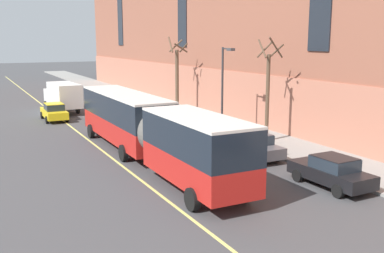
# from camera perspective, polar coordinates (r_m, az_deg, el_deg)

# --- Properties ---
(ground_plane) EXTENTS (260.00, 260.00, 0.00)m
(ground_plane) POSITION_cam_1_polar(r_m,az_deg,el_deg) (26.20, -2.86, -4.74)
(ground_plane) COLOR #424244
(sidewalk) EXTENTS (4.57, 160.00, 0.15)m
(sidewalk) POSITION_cam_1_polar(r_m,az_deg,el_deg) (32.95, 8.76, -1.47)
(sidewalk) COLOR gray
(sidewalk) RESTS_ON ground
(city_bus) EXTENTS (2.94, 19.62, 3.65)m
(city_bus) POSITION_cam_1_polar(r_m,az_deg,el_deg) (26.33, -5.66, 0.03)
(city_bus) COLOR red
(city_bus) RESTS_ON ground
(parked_car_darkgray_0) EXTENTS (1.97, 4.38, 1.56)m
(parked_car_darkgray_0) POSITION_cam_1_polar(r_m,az_deg,el_deg) (45.86, -7.14, 2.94)
(parked_car_darkgray_0) COLOR #4C4C51
(parked_car_darkgray_0) RESTS_ON ground
(parked_car_darkgray_1) EXTENTS (2.02, 4.73, 1.56)m
(parked_car_darkgray_1) POSITION_cam_1_polar(r_m,az_deg,el_deg) (27.59, 7.58, -2.34)
(parked_car_darkgray_1) COLOR #4C4C51
(parked_car_darkgray_1) RESTS_ON ground
(parked_car_champagne_2) EXTENTS (2.03, 4.31, 1.56)m
(parked_car_champagne_2) POSITION_cam_1_polar(r_m,az_deg,el_deg) (39.42, -3.47, 1.71)
(parked_car_champagne_2) COLOR #BCAD89
(parked_car_champagne_2) RESTS_ON ground
(parked_car_black_4) EXTENTS (2.00, 4.42, 1.56)m
(parked_car_black_4) POSITION_cam_1_polar(r_m,az_deg,el_deg) (22.95, 17.27, -5.47)
(parked_car_black_4) COLOR black
(parked_car_black_4) RESTS_ON ground
(parked_car_darkgray_5) EXTENTS (1.93, 4.23, 1.56)m
(parked_car_darkgray_5) POSITION_cam_1_polar(r_m,az_deg,el_deg) (33.89, 0.58, 0.22)
(parked_car_darkgray_5) COLOR #4C4C51
(parked_car_darkgray_5) RESTS_ON ground
(box_truck) EXTENTS (2.58, 7.41, 2.93)m
(box_truck) POSITION_cam_1_polar(r_m,az_deg,el_deg) (46.49, -16.11, 3.83)
(box_truck) COLOR silver
(box_truck) RESTS_ON ground
(taxi_cab) EXTENTS (1.95, 4.55, 1.56)m
(taxi_cab) POSITION_cam_1_polar(r_m,az_deg,el_deg) (41.95, -17.11, 1.80)
(taxi_cab) COLOR yellow
(taxi_cab) RESTS_ON ground
(street_tree_mid_block) EXTENTS (1.40, 1.51, 7.14)m
(street_tree_mid_block) POSITION_cam_1_polar(r_m,az_deg,el_deg) (31.21, 9.62, 4.64)
(street_tree_mid_block) COLOR brown
(street_tree_mid_block) RESTS_ON sidewalk
(street_tree_far_uptown) EXTENTS (1.62, 1.71, 7.27)m
(street_tree_far_uptown) POSITION_cam_1_polar(r_m,az_deg,el_deg) (43.70, -1.90, 6.59)
(street_tree_far_uptown) COLOR brown
(street_tree_far_uptown) RESTS_ON sidewalk
(street_lamp) EXTENTS (0.36, 1.48, 6.41)m
(street_lamp) POSITION_cam_1_polar(r_m,az_deg,el_deg) (33.47, 4.10, 5.83)
(street_lamp) COLOR #2D2D30
(street_lamp) RESTS_ON sidewalk
(lane_centerline) EXTENTS (0.16, 140.00, 0.01)m
(lane_centerline) POSITION_cam_1_polar(r_m,az_deg,el_deg) (28.05, -10.27, -3.85)
(lane_centerline) COLOR #E0D66B
(lane_centerline) RESTS_ON ground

